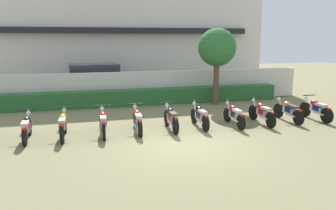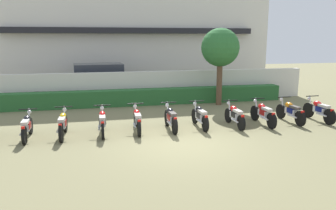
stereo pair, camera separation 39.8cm
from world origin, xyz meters
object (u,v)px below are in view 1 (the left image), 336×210
(motorcycle_in_row_2, at_px, (63,125))
(motorcycle_in_row_3, at_px, (103,122))
(motorcycle_in_row_6, at_px, (200,116))
(tree_near_inspector, at_px, (217,48))
(motorcycle_in_row_5, at_px, (171,118))
(motorcycle_in_row_7, at_px, (234,115))
(motorcycle_in_row_10, at_px, (316,109))
(parked_car, at_px, (97,81))
(motorcycle_in_row_4, at_px, (137,120))
(motorcycle_in_row_1, at_px, (27,127))
(motorcycle_in_row_9, at_px, (288,110))
(motorcycle_in_row_8, at_px, (262,113))

(motorcycle_in_row_2, height_order, motorcycle_in_row_3, motorcycle_in_row_2)
(motorcycle_in_row_2, distance_m, motorcycle_in_row_6, 4.93)
(tree_near_inspector, xyz_separation_m, motorcycle_in_row_2, (-7.25, -4.15, -2.37))
(motorcycle_in_row_5, height_order, motorcycle_in_row_7, motorcycle_in_row_5)
(motorcycle_in_row_6, xyz_separation_m, motorcycle_in_row_10, (5.02, -0.13, 0.01))
(motorcycle_in_row_7, relative_size, motorcycle_in_row_10, 0.95)
(parked_car, distance_m, motorcycle_in_row_4, 7.94)
(motorcycle_in_row_1, relative_size, motorcycle_in_row_3, 0.96)
(motorcycle_in_row_6, distance_m, motorcycle_in_row_7, 1.34)
(motorcycle_in_row_5, bearing_deg, motorcycle_in_row_9, -89.30)
(motorcycle_in_row_5, distance_m, motorcycle_in_row_9, 4.93)
(motorcycle_in_row_4, bearing_deg, motorcycle_in_row_7, -90.11)
(motorcycle_in_row_3, bearing_deg, motorcycle_in_row_4, -83.71)
(motorcycle_in_row_9, bearing_deg, motorcycle_in_row_10, -95.36)
(motorcycle_in_row_1, height_order, motorcycle_in_row_7, motorcycle_in_row_1)
(motorcycle_in_row_1, height_order, motorcycle_in_row_3, motorcycle_in_row_3)
(tree_near_inspector, xyz_separation_m, motorcycle_in_row_10, (2.70, -4.14, -2.37))
(motorcycle_in_row_9, height_order, motorcycle_in_row_10, motorcycle_in_row_10)
(parked_car, height_order, motorcycle_in_row_5, parked_car)
(motorcycle_in_row_6, bearing_deg, motorcycle_in_row_9, -91.17)
(motorcycle_in_row_1, distance_m, motorcycle_in_row_2, 1.15)
(tree_near_inspector, relative_size, motorcycle_in_row_2, 2.02)
(motorcycle_in_row_8, distance_m, motorcycle_in_row_9, 1.25)
(motorcycle_in_row_1, bearing_deg, motorcycle_in_row_10, -90.79)
(tree_near_inspector, bearing_deg, parked_car, 146.19)
(tree_near_inspector, distance_m, motorcycle_in_row_6, 5.21)
(motorcycle_in_row_3, xyz_separation_m, motorcycle_in_row_9, (7.39, 0.09, -0.00))
(tree_near_inspector, height_order, motorcycle_in_row_6, tree_near_inspector)
(motorcycle_in_row_3, distance_m, motorcycle_in_row_5, 2.46)
(motorcycle_in_row_10, bearing_deg, motorcycle_in_row_8, 88.13)
(motorcycle_in_row_4, xyz_separation_m, motorcycle_in_row_10, (7.40, -0.10, 0.01))
(motorcycle_in_row_2, height_order, motorcycle_in_row_8, motorcycle_in_row_2)
(motorcycle_in_row_8, bearing_deg, motorcycle_in_row_4, 88.82)
(motorcycle_in_row_1, xyz_separation_m, motorcycle_in_row_3, (2.47, -0.00, 0.01))
(motorcycle_in_row_2, bearing_deg, motorcycle_in_row_8, -87.89)
(motorcycle_in_row_3, distance_m, motorcycle_in_row_10, 8.63)
(motorcycle_in_row_1, distance_m, motorcycle_in_row_8, 8.61)
(tree_near_inspector, bearing_deg, motorcycle_in_row_5, -130.25)
(tree_near_inspector, height_order, motorcycle_in_row_3, tree_near_inspector)
(motorcycle_in_row_4, xyz_separation_m, motorcycle_in_row_9, (6.17, -0.01, 0.01))
(motorcycle_in_row_7, xyz_separation_m, motorcycle_in_row_10, (3.68, 0.03, 0.02))
(motorcycle_in_row_1, distance_m, motorcycle_in_row_4, 3.70)
(motorcycle_in_row_7, xyz_separation_m, motorcycle_in_row_8, (1.20, 0.02, 0.01))
(parked_car, relative_size, motorcycle_in_row_5, 2.53)
(parked_car, xyz_separation_m, motorcycle_in_row_5, (2.23, -7.92, -0.49))
(motorcycle_in_row_2, relative_size, motorcycle_in_row_8, 0.97)
(motorcycle_in_row_7, height_order, motorcycle_in_row_9, motorcycle_in_row_9)
(tree_near_inspector, xyz_separation_m, motorcycle_in_row_6, (-2.32, -4.01, -2.39))
(motorcycle_in_row_5, height_order, motorcycle_in_row_8, motorcycle_in_row_8)
(motorcycle_in_row_5, distance_m, motorcycle_in_row_8, 3.68)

